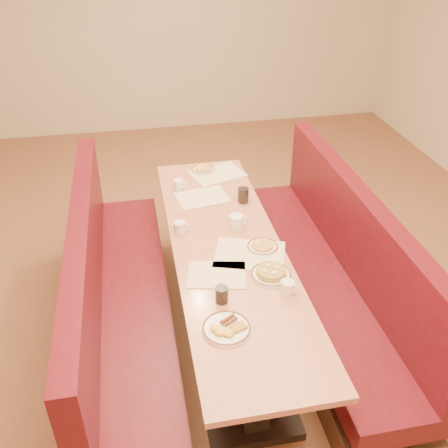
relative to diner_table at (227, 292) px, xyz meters
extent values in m
plane|color=#9E6647|center=(0.00, 0.00, -0.37)|extent=(8.00, 8.00, 0.00)
cube|color=beige|center=(0.00, 4.00, 1.03)|extent=(6.00, 0.04, 2.80)
cube|color=black|center=(0.00, 0.00, -0.34)|extent=(0.55, 1.88, 0.06)
cube|color=black|center=(0.00, 0.00, -0.02)|extent=(0.15, 1.75, 0.71)
cube|color=tan|center=(0.00, 0.00, 0.36)|extent=(0.70, 2.50, 0.04)
cube|color=#4C3326|center=(-0.68, 0.00, -0.27)|extent=(0.55, 2.50, 0.20)
cube|color=#570E1B|center=(-0.68, 0.00, 0.00)|extent=(0.55, 2.50, 0.16)
cube|color=#570E1B|center=(-0.89, 0.00, 0.38)|extent=(0.12, 2.50, 0.60)
cube|color=#4C3326|center=(0.68, 0.00, -0.27)|extent=(0.55, 2.50, 0.20)
cube|color=#570E1B|center=(0.68, 0.00, 0.00)|extent=(0.55, 2.50, 0.16)
cube|color=#570E1B|center=(0.89, 0.00, 0.38)|extent=(0.12, 2.50, 0.60)
cube|color=beige|center=(-0.12, -0.27, 0.38)|extent=(0.39, 0.32, 0.00)
cube|color=beige|center=(0.12, -0.11, 0.38)|extent=(0.51, 0.45, 0.00)
cube|color=beige|center=(-0.06, 0.66, 0.38)|extent=(0.41, 0.33, 0.00)
cube|color=beige|center=(0.12, 1.02, 0.38)|extent=(0.49, 0.42, 0.00)
cylinder|color=white|center=(0.19, -0.34, 0.38)|extent=(0.24, 0.24, 0.02)
torus|color=#5E2D1C|center=(0.19, -0.34, 0.39)|extent=(0.24, 0.24, 0.01)
cylinder|color=#B79441|center=(0.19, -0.34, 0.40)|extent=(0.18, 0.18, 0.02)
cylinder|color=#B79441|center=(0.19, -0.34, 0.41)|extent=(0.17, 0.17, 0.01)
cylinder|color=beige|center=(0.23, -0.33, 0.43)|extent=(0.03, 0.03, 0.01)
cylinder|color=beige|center=(0.18, -0.30, 0.43)|extent=(0.03, 0.03, 0.01)
cylinder|color=beige|center=(0.16, -0.35, 0.43)|extent=(0.03, 0.03, 0.01)
cylinder|color=beige|center=(0.20, -0.37, 0.43)|extent=(0.03, 0.03, 0.01)
cylinder|color=white|center=(-0.15, -0.72, 0.38)|extent=(0.26, 0.26, 0.02)
torus|color=#5E2D1C|center=(-0.15, -0.72, 0.39)|extent=(0.25, 0.25, 0.01)
ellipsoid|color=yellow|center=(-0.19, -0.76, 0.41)|extent=(0.06, 0.06, 0.04)
ellipsoid|color=yellow|center=(-0.15, -0.78, 0.41)|extent=(0.06, 0.06, 0.03)
ellipsoid|color=yellow|center=(-0.21, -0.73, 0.41)|extent=(0.05, 0.05, 0.03)
cylinder|color=brown|center=(-0.13, -0.70, 0.40)|extent=(0.09, 0.06, 0.02)
cylinder|color=brown|center=(-0.14, -0.67, 0.40)|extent=(0.09, 0.06, 0.02)
cube|color=gold|center=(-0.09, -0.74, 0.40)|extent=(0.09, 0.08, 0.02)
cylinder|color=white|center=(0.22, -0.05, 0.38)|extent=(0.20, 0.20, 0.02)
torus|color=#5E2D1C|center=(0.22, -0.05, 0.39)|extent=(0.20, 0.20, 0.01)
cylinder|color=gold|center=(0.22, -0.05, 0.40)|extent=(0.14, 0.14, 0.02)
ellipsoid|color=yellow|center=(0.19, -0.04, 0.41)|extent=(0.04, 0.04, 0.02)
cylinder|color=white|center=(0.02, 1.10, 0.38)|extent=(0.20, 0.20, 0.01)
torus|color=#5E2D1C|center=(0.02, 1.10, 0.39)|extent=(0.19, 0.19, 0.01)
cylinder|color=gold|center=(0.02, 1.10, 0.40)|extent=(0.14, 0.14, 0.01)
ellipsoid|color=yellow|center=(-0.01, 1.12, 0.41)|extent=(0.04, 0.04, 0.02)
cylinder|color=white|center=(0.24, -0.50, 0.42)|extent=(0.08, 0.08, 0.08)
torus|color=white|center=(0.28, -0.52, 0.42)|extent=(0.06, 0.04, 0.06)
cylinder|color=black|center=(0.24, -0.50, 0.45)|extent=(0.07, 0.07, 0.01)
cylinder|color=white|center=(-0.28, 0.22, 0.42)|extent=(0.08, 0.08, 0.08)
torus|color=white|center=(-0.24, 0.22, 0.42)|extent=(0.06, 0.02, 0.06)
cylinder|color=black|center=(-0.28, 0.22, 0.45)|extent=(0.07, 0.07, 0.01)
cylinder|color=white|center=(0.10, 0.20, 0.43)|extent=(0.10, 0.10, 0.10)
torus|color=white|center=(0.15, 0.21, 0.43)|extent=(0.07, 0.03, 0.07)
cylinder|color=black|center=(0.10, 0.20, 0.47)|extent=(0.08, 0.08, 0.01)
cylinder|color=white|center=(-0.22, 0.82, 0.42)|extent=(0.07, 0.07, 0.08)
torus|color=white|center=(-0.18, 0.81, 0.42)|extent=(0.06, 0.03, 0.06)
cylinder|color=black|center=(-0.22, 0.82, 0.45)|extent=(0.06, 0.06, 0.01)
cylinder|color=black|center=(-0.13, -0.50, 0.42)|extent=(0.07, 0.07, 0.10)
cylinder|color=silver|center=(-0.13, -0.50, 0.43)|extent=(0.07, 0.07, 0.10)
cylinder|color=black|center=(0.23, 0.54, 0.43)|extent=(0.08, 0.08, 0.11)
cylinder|color=silver|center=(0.23, 0.54, 0.43)|extent=(0.08, 0.08, 0.11)
camera|label=1|loc=(-0.52, -2.55, 2.23)|focal=40.00mm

